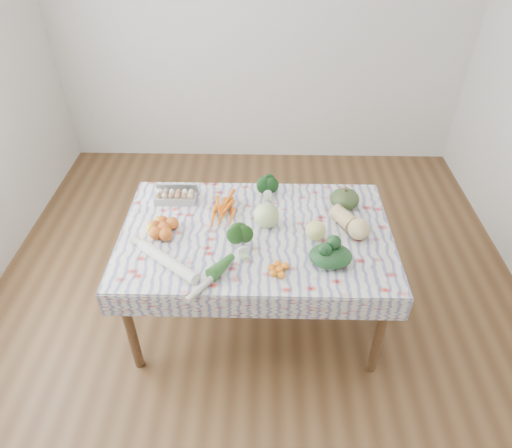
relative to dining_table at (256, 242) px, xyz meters
name	(u,v)px	position (x,y,z in m)	size (l,w,h in m)	color
ground	(256,313)	(0.00, 0.00, -0.68)	(4.50, 4.50, 0.00)	#55361D
wall_back	(261,20)	(0.00, 2.25, 0.72)	(4.00, 0.04, 2.80)	silver
dining_table	(256,242)	(0.00, 0.00, 0.00)	(1.60, 1.00, 0.75)	brown
tablecloth	(256,232)	(0.00, 0.00, 0.08)	(1.66, 1.06, 0.01)	silver
egg_carton	(175,197)	(-0.54, 0.30, 0.12)	(0.28, 0.11, 0.07)	#969691
carrot_bunch	(222,211)	(-0.22, 0.17, 0.11)	(0.24, 0.22, 0.04)	orange
kale_bunch	(267,187)	(0.07, 0.39, 0.15)	(0.15, 0.13, 0.13)	#123813
kabocha_squash	(345,199)	(0.57, 0.27, 0.15)	(0.19, 0.19, 0.12)	#394D24
cabbage	(267,215)	(0.06, 0.06, 0.16)	(0.16, 0.16, 0.16)	#C4D888
butternut_squash	(351,221)	(0.58, 0.03, 0.15)	(0.13, 0.29, 0.13)	#DDBB79
orange_cluster	(164,228)	(-0.56, -0.03, 0.13)	(0.25, 0.25, 0.08)	#D65F1B
broccoli	(241,243)	(-0.08, -0.17, 0.14)	(0.14, 0.14, 0.11)	#1B4513
mandarin_cluster	(279,269)	(0.14, -0.35, 0.11)	(0.15, 0.15, 0.05)	orange
grapefruit	(316,230)	(0.36, -0.06, 0.14)	(0.12, 0.12, 0.12)	#E5E27D
spinach_bag	(331,256)	(0.42, -0.27, 0.14)	(0.24, 0.19, 0.11)	#153518
daikon	(167,261)	(-0.49, -0.31, 0.12)	(0.07, 0.07, 0.47)	white
leek	(210,279)	(-0.24, -0.43, 0.10)	(0.04, 0.04, 0.37)	beige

